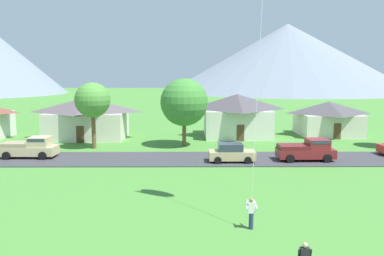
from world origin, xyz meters
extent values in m
cube|color=#38383D|center=(0.00, 27.13, 0.04)|extent=(160.00, 6.08, 0.08)
cone|color=slate|center=(45.09, 161.54, 14.86)|extent=(105.69, 105.69, 29.72)
cube|color=silver|center=(7.89, 40.40, 1.76)|extent=(8.21, 7.52, 3.52)
pyramid|color=#474247|center=(7.89, 40.40, 4.49)|extent=(8.87, 8.12, 1.94)
cube|color=brown|center=(7.89, 36.62, 1.00)|extent=(0.90, 0.06, 2.00)
cube|color=beige|center=(-11.03, 38.75, 1.65)|extent=(9.38, 6.23, 3.31)
pyramid|color=#564C51|center=(-11.03, 38.75, 4.21)|extent=(10.13, 6.72, 1.82)
cube|color=brown|center=(-11.03, 35.61, 1.00)|extent=(0.90, 0.06, 2.00)
cube|color=beige|center=(20.03, 41.14, 1.43)|extent=(7.46, 6.52, 2.86)
pyramid|color=#474247|center=(20.03, 41.14, 3.65)|extent=(8.05, 7.04, 1.57)
cube|color=brown|center=(20.03, 37.86, 1.00)|extent=(0.90, 0.06, 2.00)
cylinder|color=brown|center=(1.20, 33.60, 1.48)|extent=(0.44, 0.44, 2.96)
sphere|color=#3D7F33|center=(1.20, 33.60, 4.93)|extent=(5.27, 5.27, 5.27)
cylinder|color=brown|center=(-8.58, 32.37, 1.93)|extent=(0.44, 0.44, 3.86)
sphere|color=#4C8938|center=(-8.58, 32.37, 5.27)|extent=(3.76, 3.76, 3.76)
cube|color=tan|center=(5.67, 25.95, 0.68)|extent=(4.22, 1.84, 0.80)
cube|color=#2D3847|center=(5.52, 25.94, 1.42)|extent=(2.22, 1.61, 0.68)
cylinder|color=black|center=(7.01, 26.88, 0.40)|extent=(0.64, 0.25, 0.64)
cylinder|color=black|center=(7.03, 25.04, 0.40)|extent=(0.64, 0.25, 0.64)
cylinder|color=black|center=(4.31, 26.85, 0.40)|extent=(0.64, 0.25, 0.64)
cylinder|color=black|center=(4.33, 25.01, 0.40)|extent=(0.64, 0.25, 0.64)
cylinder|color=black|center=(21.43, 29.50, 0.40)|extent=(0.65, 0.27, 0.64)
cube|color=#C6B284|center=(-13.66, 27.76, 0.75)|extent=(5.23, 2.08, 0.84)
cube|color=#C6B284|center=(-12.56, 27.74, 1.62)|extent=(1.93, 1.87, 0.90)
cube|color=#2D3847|center=(-12.56, 27.74, 1.89)|extent=(1.64, 1.91, 0.28)
cube|color=tan|center=(-14.81, 27.78, 1.35)|extent=(2.73, 2.00, 0.36)
cylinder|color=black|center=(-11.95, 28.75, 0.46)|extent=(0.76, 0.29, 0.76)
cylinder|color=black|center=(-11.98, 26.71, 0.46)|extent=(0.76, 0.29, 0.76)
cylinder|color=black|center=(-15.35, 28.80, 0.46)|extent=(0.76, 0.29, 0.76)
cylinder|color=black|center=(-15.38, 26.77, 0.46)|extent=(0.76, 0.29, 0.76)
cube|color=maroon|center=(12.58, 26.44, 0.75)|extent=(5.25, 2.13, 0.84)
cube|color=maroon|center=(13.68, 26.46, 1.62)|extent=(1.94, 1.89, 0.90)
cube|color=#2D3847|center=(13.68, 26.46, 1.89)|extent=(1.66, 1.92, 0.28)
cube|color=maroon|center=(11.43, 26.41, 1.35)|extent=(2.75, 2.03, 0.36)
cylinder|color=black|center=(14.26, 27.50, 0.46)|extent=(0.77, 0.30, 0.76)
cylinder|color=black|center=(14.31, 25.46, 0.46)|extent=(0.77, 0.30, 0.76)
cylinder|color=black|center=(10.86, 27.42, 0.46)|extent=(0.77, 0.30, 0.76)
cylinder|color=black|center=(10.91, 25.38, 0.46)|extent=(0.77, 0.30, 0.76)
cylinder|color=navy|center=(5.05, 11.13, 0.44)|extent=(0.24, 0.24, 0.88)
cube|color=white|center=(5.05, 11.13, 1.17)|extent=(0.36, 0.22, 0.58)
sphere|color=#9E7051|center=(5.05, 11.13, 1.57)|extent=(0.21, 0.21, 0.21)
cylinder|color=white|center=(4.83, 11.19, 1.31)|extent=(0.18, 0.55, 0.37)
cylinder|color=white|center=(5.27, 11.19, 1.31)|extent=(0.18, 0.55, 0.37)
cylinder|color=silver|center=(5.42, 12.21, 7.82)|extent=(0.77, 2.19, 12.54)
cube|color=black|center=(6.27, 6.01, 1.17)|extent=(0.36, 0.22, 0.58)
sphere|color=tan|center=(6.27, 6.01, 1.57)|extent=(0.21, 0.21, 0.21)
cylinder|color=black|center=(6.05, 6.01, 1.12)|extent=(0.12, 0.18, 0.59)
cylinder|color=black|center=(6.49, 6.01, 1.12)|extent=(0.12, 0.18, 0.59)
camera|label=1|loc=(1.85, -7.49, 8.12)|focal=34.90mm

